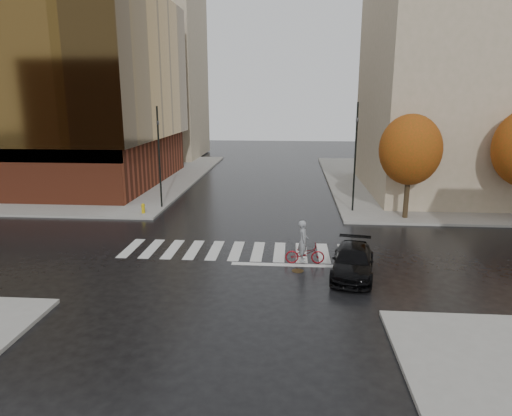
{
  "coord_description": "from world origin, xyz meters",
  "views": [
    {
      "loc": [
        2.76,
        -21.39,
        7.67
      ],
      "look_at": [
        0.92,
        1.61,
        2.0
      ],
      "focal_mm": 32.0,
      "sensor_mm": 36.0,
      "label": 1
    }
  ],
  "objects": [
    {
      "name": "traffic_light_nw",
      "position": [
        -6.3,
        9.0,
        4.02
      ],
      "size": [
        0.19,
        0.16,
        6.88
      ],
      "rotation": [
        0.0,
        0.0,
        -1.43
      ],
      "color": "black",
      "rests_on": "sidewalk_nw"
    },
    {
      "name": "building_ne_tan",
      "position": [
        17.0,
        17.0,
        9.15
      ],
      "size": [
        16.0,
        16.0,
        18.0
      ],
      "primitive_type": "cube",
      "color": "tan",
      "rests_on": "sidewalk_ne"
    },
    {
      "name": "ground",
      "position": [
        0.0,
        0.0,
        0.0
      ],
      "size": [
        120.0,
        120.0,
        0.0
      ],
      "primitive_type": "plane",
      "color": "black",
      "rests_on": "ground"
    },
    {
      "name": "building_nw_far",
      "position": [
        -16.0,
        37.0,
        10.15
      ],
      "size": [
        14.0,
        12.0,
        20.0
      ],
      "primitive_type": "cube",
      "color": "tan",
      "rests_on": "sidewalk_nw"
    },
    {
      "name": "traffic_light_ne",
      "position": [
        6.89,
        9.0,
        4.21
      ],
      "size": [
        0.19,
        0.21,
        7.16
      ],
      "rotation": [
        0.0,
        0.0,
        3.44
      ],
      "color": "black",
      "rests_on": "sidewalk_ne"
    },
    {
      "name": "crosswalk",
      "position": [
        0.0,
        0.5,
        0.01
      ],
      "size": [
        12.0,
        3.0,
        0.01
      ],
      "primitive_type": "cube",
      "color": "silver",
      "rests_on": "ground"
    },
    {
      "name": "sidewalk_nw",
      "position": [
        -21.0,
        21.0,
        0.07
      ],
      "size": [
        30.0,
        30.0,
        0.15
      ],
      "primitive_type": "cube",
      "color": "gray",
      "rests_on": "ground"
    },
    {
      "name": "sidewalk_ne",
      "position": [
        21.0,
        21.0,
        0.07
      ],
      "size": [
        30.0,
        30.0,
        0.15
      ],
      "primitive_type": "cube",
      "color": "gray",
      "rests_on": "ground"
    },
    {
      "name": "cyclist",
      "position": [
        3.39,
        -1.0,
        0.71
      ],
      "size": [
        1.87,
        0.74,
        2.09
      ],
      "rotation": [
        0.0,
        0.0,
        1.62
      ],
      "color": "maroon",
      "rests_on": "ground"
    },
    {
      "name": "tree_ne_a",
      "position": [
        10.0,
        7.4,
        4.46
      ],
      "size": [
        3.8,
        3.8,
        6.5
      ],
      "color": "#322416",
      "rests_on": "sidewalk_ne"
    },
    {
      "name": "fire_hydrant",
      "position": [
        -7.0,
        7.11,
        0.52
      ],
      "size": [
        0.24,
        0.24,
        0.67
      ],
      "color": "#C1A20B",
      "rests_on": "sidewalk_nw"
    },
    {
      "name": "office_glass",
      "position": [
        -22.0,
        17.99,
        8.28
      ],
      "size": [
        27.0,
        19.0,
        16.0
      ],
      "color": "maroon",
      "rests_on": "sidewalk_nw"
    },
    {
      "name": "manhole",
      "position": [
        3.09,
        -2.0,
        0.01
      ],
      "size": [
        0.61,
        0.61,
        0.01
      ],
      "primitive_type": "cylinder",
      "rotation": [
        0.0,
        0.0,
        0.12
      ],
      "color": "#3D2D16",
      "rests_on": "ground"
    },
    {
      "name": "sedan",
      "position": [
        5.49,
        -2.26,
        0.63
      ],
      "size": [
        2.45,
        4.55,
        1.25
      ],
      "primitive_type": "imported",
      "rotation": [
        0.0,
        0.0,
        -0.17
      ],
      "color": "black",
      "rests_on": "ground"
    }
  ]
}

